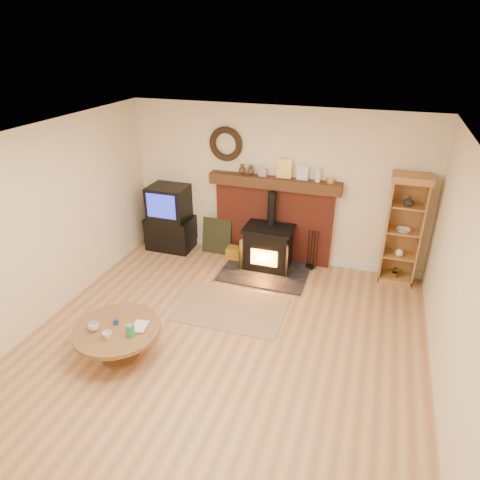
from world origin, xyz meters
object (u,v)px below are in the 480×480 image
(wood_stove, at_px, (268,249))
(curio_cabinet, at_px, (403,230))
(coffee_table, at_px, (117,333))
(tv_unit, at_px, (170,219))

(wood_stove, relative_size, curio_cabinet, 0.79)
(wood_stove, relative_size, coffee_table, 1.35)
(curio_cabinet, height_order, coffee_table, curio_cabinet)
(tv_unit, bearing_deg, wood_stove, -5.87)
(curio_cabinet, xyz_separation_m, coffee_table, (-3.18, -2.98, -0.53))
(tv_unit, height_order, curio_cabinet, curio_cabinet)
(wood_stove, bearing_deg, tv_unit, 174.13)
(tv_unit, xyz_separation_m, curio_cabinet, (3.93, 0.08, 0.32))
(wood_stove, xyz_separation_m, coffee_table, (-1.13, -2.70, -0.00))
(curio_cabinet, bearing_deg, coffee_table, -136.84)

